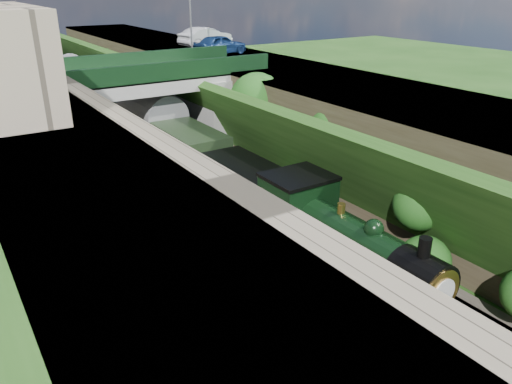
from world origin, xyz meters
name	(u,v)px	position (x,y,z in m)	size (l,w,h in m)	color
ground	(410,364)	(0.00, 0.00, 0.00)	(160.00, 160.00, 0.00)	#1E4714
trackbed	(167,179)	(0.00, 20.00, 0.10)	(10.00, 90.00, 0.20)	#473F38
retaining_wall	(72,142)	(-5.50, 20.00, 3.50)	(1.00, 90.00, 7.00)	#756B56
street_plateau_left	(4,153)	(-9.00, 20.00, 3.50)	(6.00, 90.00, 7.00)	#262628
street_plateau_right	(287,113)	(9.50, 20.00, 3.12)	(8.00, 90.00, 6.25)	#262628
embankment_slope	(248,136)	(4.95, 17.95, 2.67)	(4.31, 90.00, 6.36)	#1E4714
track_left	(137,183)	(-2.00, 20.00, 0.25)	(2.50, 90.00, 0.20)	black
track_right	(184,173)	(1.20, 20.00, 0.25)	(2.50, 90.00, 0.20)	black
road_bridge	(152,104)	(0.94, 24.00, 4.08)	(16.00, 6.40, 7.25)	gray
tree	(257,102)	(5.91, 18.46, 4.65)	(3.60, 3.80, 6.60)	black
lamppost	(191,12)	(7.20, 30.08, 9.57)	(0.87, 0.15, 6.00)	gray
car_blue	(220,45)	(9.24, 29.08, 7.05)	(1.88, 4.68, 1.59)	navy
car_silver	(205,37)	(10.94, 34.90, 7.11)	(1.82, 5.21, 1.72)	silver
locomotive	(341,245)	(1.20, 4.92, 1.89)	(3.10, 10.22, 3.83)	black
tender	(246,193)	(1.20, 12.28, 1.62)	(2.70, 6.00, 3.05)	black
coach_front	(153,130)	(1.20, 24.88, 2.05)	(2.90, 18.00, 3.70)	black
coach_middle	(81,87)	(1.20, 43.68, 2.05)	(2.90, 18.00, 3.70)	black
coach_rear	(41,63)	(1.20, 62.48, 2.05)	(2.90, 18.00, 3.70)	black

